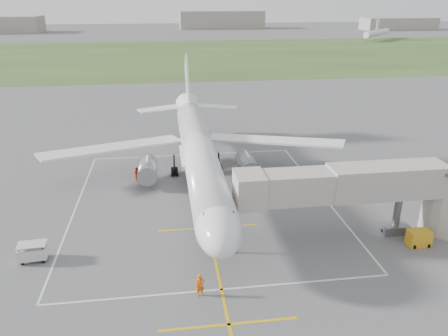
{
  "coord_description": "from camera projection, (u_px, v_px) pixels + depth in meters",
  "views": [
    {
      "loc": [
        -3.74,
        -48.42,
        21.68
      ],
      "look_at": [
        2.42,
        -4.0,
        4.0
      ],
      "focal_mm": 35.0,
      "sensor_mm": 36.0,
      "label": 1
    }
  ],
  "objects": [
    {
      "name": "ground",
      "position": [
        200.0,
        188.0,
        53.05
      ],
      "size": [
        700.0,
        700.0,
        0.0
      ],
      "primitive_type": "plane",
      "color": "#555658",
      "rests_on": "ground"
    },
    {
      "name": "grass_strip",
      "position": [
        172.0,
        55.0,
        172.84
      ],
      "size": [
        700.0,
        120.0,
        0.02
      ],
      "primitive_type": "cube",
      "color": "#374C21",
      "rests_on": "ground"
    },
    {
      "name": "apron_markings",
      "position": [
        204.0,
        209.0,
        47.68
      ],
      "size": [
        28.2,
        60.0,
        0.01
      ],
      "color": "gold",
      "rests_on": "ground"
    },
    {
      "name": "airliner",
      "position": [
        199.0,
        152.0,
        52.13
      ],
      "size": [
        38.93,
        46.75,
        13.52
      ],
      "color": "silver",
      "rests_on": "ground"
    },
    {
      "name": "jet_bridge",
      "position": [
        378.0,
        190.0,
        40.87
      ],
      "size": [
        23.4,
        5.0,
        7.2
      ],
      "color": "#AFA79E",
      "rests_on": "ground"
    },
    {
      "name": "gpu_unit",
      "position": [
        419.0,
        238.0,
        40.53
      ],
      "size": [
        2.02,
        1.44,
        1.51
      ],
      "rotation": [
        0.0,
        0.0,
        -0.01
      ],
      "color": "gold",
      "rests_on": "ground"
    },
    {
      "name": "baggage_cart",
      "position": [
        33.0,
        252.0,
        38.13
      ],
      "size": [
        2.49,
        1.6,
        1.67
      ],
      "rotation": [
        0.0,
        0.0,
        0.07
      ],
      "color": "silver",
      "rests_on": "ground"
    },
    {
      "name": "ramp_worker_nose",
      "position": [
        200.0,
        285.0,
        33.57
      ],
      "size": [
        0.76,
        0.56,
        1.91
      ],
      "primitive_type": "imported",
      "rotation": [
        0.0,
        0.0,
        0.16
      ],
      "color": "#E95A07",
      "rests_on": "ground"
    },
    {
      "name": "ramp_worker_wing",
      "position": [
        137.0,
        174.0,
        54.8
      ],
      "size": [
        1.08,
        1.09,
        1.78
      ],
      "primitive_type": "imported",
      "rotation": [
        0.0,
        0.0,
        2.3
      ],
      "color": "#EC3407",
      "rests_on": "ground"
    },
    {
      "name": "distant_hangars",
      "position": [
        142.0,
        23.0,
        293.47
      ],
      "size": [
        345.0,
        49.0,
        12.0
      ],
      "color": "gray",
      "rests_on": "ground"
    },
    {
      "name": "distant_aircraft",
      "position": [
        182.0,
        38.0,
        202.45
      ],
      "size": [
        229.56,
        61.57,
        8.85
      ],
      "color": "silver",
      "rests_on": "ground"
    }
  ]
}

